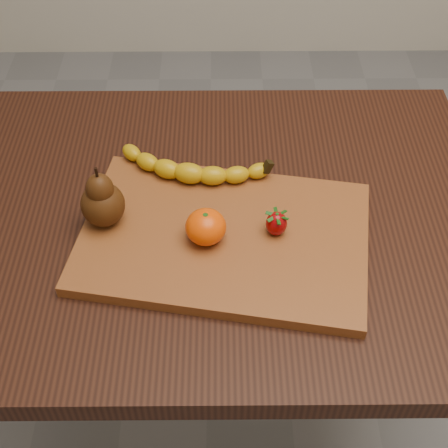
{
  "coord_description": "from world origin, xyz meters",
  "views": [
    {
      "loc": [
        0.04,
        -0.73,
        1.51
      ],
      "look_at": [
        0.04,
        -0.07,
        0.8
      ],
      "focal_mm": 50.0,
      "sensor_mm": 36.0,
      "label": 1
    }
  ],
  "objects_px": {
    "mandarin": "(206,227)",
    "table": "(199,250)",
    "pear": "(101,196)",
    "cutting_board": "(224,237)"
  },
  "relations": [
    {
      "from": "table",
      "to": "pear",
      "type": "relative_size",
      "value": 9.18
    },
    {
      "from": "table",
      "to": "cutting_board",
      "type": "xyz_separation_m",
      "value": [
        0.04,
        -0.07,
        0.11
      ]
    },
    {
      "from": "cutting_board",
      "to": "mandarin",
      "type": "distance_m",
      "value": 0.05
    },
    {
      "from": "cutting_board",
      "to": "pear",
      "type": "height_order",
      "value": "pear"
    },
    {
      "from": "cutting_board",
      "to": "pear",
      "type": "bearing_deg",
      "value": -178.9
    },
    {
      "from": "mandarin",
      "to": "table",
      "type": "bearing_deg",
      "value": 101.59
    },
    {
      "from": "pear",
      "to": "mandarin",
      "type": "relative_size",
      "value": 1.72
    },
    {
      "from": "cutting_board",
      "to": "mandarin",
      "type": "relative_size",
      "value": 7.1
    },
    {
      "from": "mandarin",
      "to": "cutting_board",
      "type": "bearing_deg",
      "value": 23.82
    },
    {
      "from": "mandarin",
      "to": "pear",
      "type": "bearing_deg",
      "value": 165.49
    }
  ]
}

